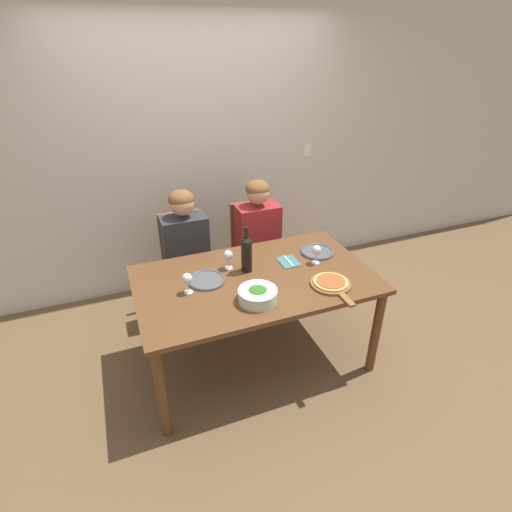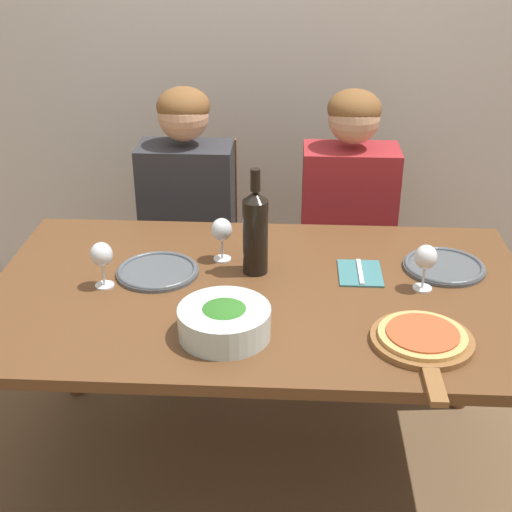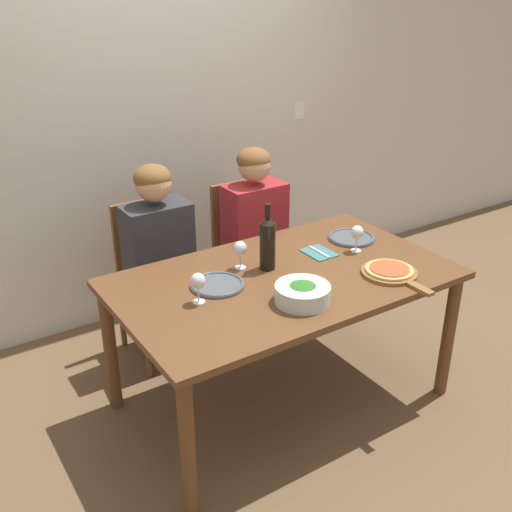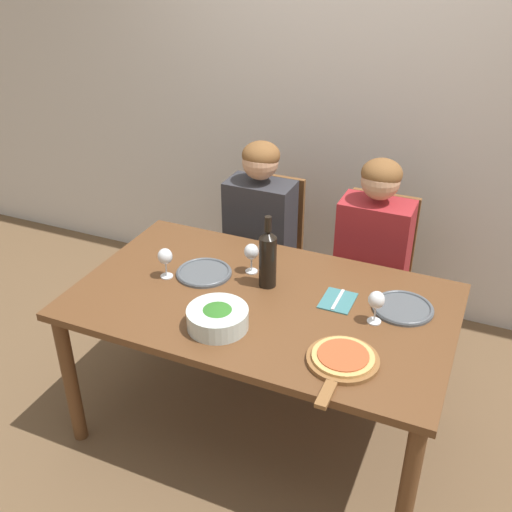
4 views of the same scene
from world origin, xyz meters
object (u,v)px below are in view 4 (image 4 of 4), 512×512
at_px(chair_right, 374,273).
at_px(dinner_plate_left, 204,272).
at_px(chair_left, 266,250).
at_px(dinner_plate_right, 403,308).
at_px(wine_glass_left, 165,258).
at_px(fork_on_napkin, 338,301).
at_px(broccoli_bowl, 218,318).
at_px(pizza_on_board, 342,360).
at_px(wine_glass_centre, 251,253).
at_px(wine_glass_right, 376,301).
at_px(person_woman, 259,224).
at_px(person_man, 373,247).
at_px(wine_bottle, 268,258).

height_order(chair_right, dinner_plate_left, chair_right).
distance_m(chair_left, dinner_plate_right, 1.20).
height_order(wine_glass_left, fork_on_napkin, wine_glass_left).
bearing_deg(dinner_plate_right, broccoli_bowl, -147.51).
xyz_separation_m(chair_right, wine_glass_left, (-0.81, -0.88, 0.37)).
height_order(broccoli_bowl, dinner_plate_right, broccoli_bowl).
relative_size(pizza_on_board, wine_glass_centre, 2.81).
relative_size(dinner_plate_right, pizza_on_board, 0.63).
height_order(chair_right, pizza_on_board, chair_right).
bearing_deg(pizza_on_board, wine_glass_right, 81.35).
xyz_separation_m(person_woman, person_man, (0.66, 0.00, 0.00)).
bearing_deg(wine_bottle, broccoli_bowl, -99.59).
bearing_deg(chair_right, wine_glass_left, -132.86).
xyz_separation_m(broccoli_bowl, wine_glass_right, (0.59, 0.29, 0.06)).
height_order(pizza_on_board, wine_glass_centre, wine_glass_centre).
xyz_separation_m(broccoli_bowl, fork_on_napkin, (0.41, 0.38, -0.04)).
distance_m(wine_glass_right, fork_on_napkin, 0.23).
xyz_separation_m(person_man, wine_glass_left, (-0.81, -0.76, 0.14)).
bearing_deg(wine_glass_centre, fork_on_napkin, -9.57).
distance_m(chair_left, wine_bottle, 0.92).
bearing_deg(wine_glass_right, dinner_plate_right, 56.85).
xyz_separation_m(person_woman, fork_on_napkin, (0.66, -0.64, 0.04)).
relative_size(pizza_on_board, fork_on_napkin, 2.35).
height_order(chair_left, wine_glass_centre, chair_left).
xyz_separation_m(pizza_on_board, wine_glass_centre, (-0.60, 0.48, 0.09)).
relative_size(person_man, wine_glass_right, 8.02).
bearing_deg(chair_left, wine_glass_centre, -73.30).
xyz_separation_m(chair_right, dinner_plate_right, (0.27, -0.70, 0.28)).
height_order(wine_glass_centre, fork_on_napkin, wine_glass_centre).
bearing_deg(wine_glass_left, wine_glass_centre, 30.02).
distance_m(wine_glass_centre, fork_on_napkin, 0.47).
bearing_deg(pizza_on_board, broccoli_bowl, 178.02).
xyz_separation_m(person_man, pizza_on_board, (0.13, -1.04, 0.06)).
bearing_deg(chair_left, dinner_plate_right, -36.69).
bearing_deg(chair_left, broccoli_bowl, -77.41).
bearing_deg(person_man, pizza_on_board, -82.64).
relative_size(chair_right, pizza_on_board, 2.22).
bearing_deg(fork_on_napkin, wine_glass_centre, 170.43).
distance_m(dinner_plate_left, pizza_on_board, 0.88).
distance_m(dinner_plate_right, wine_glass_right, 0.19).
height_order(chair_left, dinner_plate_right, chair_left).
distance_m(dinner_plate_right, wine_glass_centre, 0.74).
relative_size(chair_left, wine_glass_right, 6.24).
relative_size(dinner_plate_left, dinner_plate_right, 1.00).
height_order(person_woman, wine_glass_centre, person_woman).
relative_size(person_woman, broccoli_bowl, 4.66).
relative_size(person_woman, dinner_plate_left, 4.52).
bearing_deg(dinner_plate_left, pizza_on_board, -24.89).
distance_m(chair_left, dinner_plate_left, 0.83).
xyz_separation_m(person_woman, dinner_plate_left, (0.00, -0.67, 0.05)).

